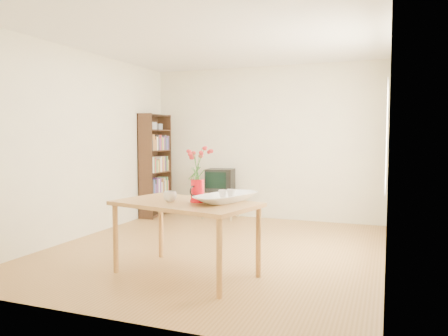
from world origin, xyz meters
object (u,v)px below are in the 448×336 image
at_px(pitcher, 198,191).
at_px(mug, 170,196).
at_px(table, 186,210).
at_px(television, 221,180).
at_px(bowl, 226,178).

relative_size(pitcher, mug, 1.75).
relative_size(table, pitcher, 6.67).
height_order(pitcher, television, pitcher).
relative_size(pitcher, television, 0.47).
distance_m(bowl, television, 3.15).
bearing_deg(table, television, 117.82).
height_order(table, bowl, bowl).
bearing_deg(television, mug, -86.51).
bearing_deg(mug, television, -66.01).
xyz_separation_m(pitcher, television, (-0.91, 3.00, -0.20)).
distance_m(mug, television, 3.13).
relative_size(mug, television, 0.27).
xyz_separation_m(mug, bowl, (0.55, 0.16, 0.20)).
xyz_separation_m(mug, television, (-0.63, 3.06, -0.14)).
distance_m(pitcher, mug, 0.29).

